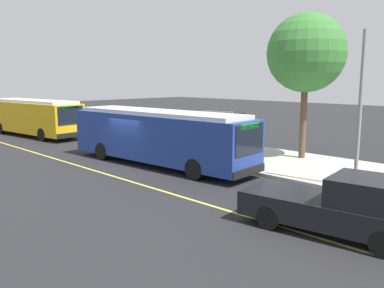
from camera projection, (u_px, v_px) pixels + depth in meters
The scene contains 11 objects.
ground_plane at pixel (131, 164), 21.64m from camera, with size 120.00×120.00×0.00m, color #232326.
sidewalk_curb at pixel (206, 149), 25.82m from camera, with size 44.00×6.40×0.15m, color #B7B2A8.
lane_stripe_center at pixel (95, 171), 20.11m from camera, with size 36.00×0.14×0.01m, color #E0D64C.
transit_bus_main at pixel (159, 135), 21.25m from camera, with size 11.75×3.32×2.95m.
transit_bus_second at pixel (33, 116), 32.36m from camera, with size 10.83×3.69×2.95m.
pickup_truck at pixel (340, 207), 11.73m from camera, with size 5.61×2.67×1.85m.
bus_shelter at pixel (217, 123), 24.29m from camera, with size 2.90×1.60×2.48m.
waiting_bench at pixel (220, 145), 24.25m from camera, with size 1.60×0.48×0.95m.
route_sign_post at pixel (229, 130), 20.90m from camera, with size 0.44×0.08×2.80m.
street_tree_near_shelter at pixel (306, 53), 21.80m from camera, with size 4.33×4.33×8.04m.
utility_pole at pixel (360, 110), 16.05m from camera, with size 0.16×0.16×6.40m, color gray.
Camera 1 is at (17.34, -12.61, 4.59)m, focal length 37.09 mm.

